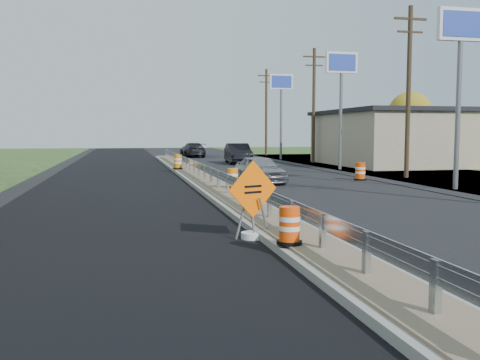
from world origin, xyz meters
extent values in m
plane|color=black|center=(0.00, 0.00, 0.00)|extent=(140.00, 140.00, 0.00)
cube|color=black|center=(-4.40, 10.00, 0.01)|extent=(7.20, 120.00, 0.01)
cube|color=gray|center=(0.00, 8.00, 0.09)|extent=(1.60, 55.00, 0.18)
cube|color=brown|center=(0.00, 8.00, 0.20)|extent=(1.25, 55.00, 0.05)
cube|color=silver|center=(0.00, -12.00, 0.58)|extent=(0.10, 0.15, 0.70)
cube|color=silver|center=(0.00, -10.00, 0.58)|extent=(0.10, 0.15, 0.70)
cube|color=silver|center=(0.00, -8.00, 0.58)|extent=(0.10, 0.15, 0.70)
cube|color=silver|center=(0.00, -6.00, 0.58)|extent=(0.10, 0.15, 0.70)
cube|color=silver|center=(0.00, -4.00, 0.58)|extent=(0.10, 0.15, 0.70)
cube|color=silver|center=(0.00, -2.00, 0.58)|extent=(0.10, 0.15, 0.70)
cube|color=silver|center=(0.00, 0.00, 0.58)|extent=(0.10, 0.15, 0.70)
cube|color=silver|center=(0.00, 2.00, 0.58)|extent=(0.10, 0.15, 0.70)
cube|color=silver|center=(0.00, 4.00, 0.58)|extent=(0.10, 0.15, 0.70)
cube|color=silver|center=(0.00, 6.00, 0.58)|extent=(0.10, 0.15, 0.70)
cube|color=silver|center=(0.00, 8.00, 0.58)|extent=(0.10, 0.15, 0.70)
cube|color=silver|center=(0.00, 10.00, 0.58)|extent=(0.10, 0.15, 0.70)
cube|color=silver|center=(0.00, 12.00, 0.58)|extent=(0.10, 0.15, 0.70)
cube|color=silver|center=(0.00, 14.00, 0.58)|extent=(0.10, 0.15, 0.70)
cube|color=silver|center=(0.00, 16.00, 0.58)|extent=(0.10, 0.15, 0.70)
cube|color=silver|center=(0.00, 18.00, 0.58)|extent=(0.10, 0.15, 0.70)
cube|color=silver|center=(0.00, 20.00, 0.58)|extent=(0.10, 0.15, 0.70)
cube|color=silver|center=(0.00, 22.00, 0.58)|extent=(0.10, 0.15, 0.70)
cube|color=silver|center=(0.00, 24.00, 0.58)|extent=(0.10, 0.15, 0.70)
cube|color=silver|center=(0.00, 26.00, 0.58)|extent=(0.10, 0.15, 0.70)
cube|color=silver|center=(0.00, 28.00, 0.58)|extent=(0.10, 0.15, 0.70)
cube|color=silver|center=(0.00, 30.00, 0.58)|extent=(0.10, 0.15, 0.70)
cube|color=silver|center=(0.00, 32.00, 0.58)|extent=(0.10, 0.15, 0.70)
cube|color=silver|center=(0.00, 9.00, 0.78)|extent=(0.04, 46.00, 0.34)
cube|color=silver|center=(0.00, 9.00, 0.70)|extent=(0.06, 46.00, 0.03)
cube|color=silver|center=(0.00, 9.00, 0.86)|extent=(0.06, 46.00, 0.03)
cube|color=tan|center=(21.00, 20.00, 2.00)|extent=(18.00, 12.00, 4.00)
cube|color=black|center=(21.00, 20.00, 4.12)|extent=(18.50, 12.50, 0.30)
cube|color=black|center=(12.05, 20.00, 1.60)|extent=(0.08, 7.20, 2.20)
cylinder|color=slate|center=(10.50, 3.00, 3.40)|extent=(0.22, 0.22, 6.80)
cube|color=white|center=(10.50, 3.00, 7.20)|extent=(2.20, 0.25, 1.40)
cube|color=#263FB2|center=(10.50, 3.00, 7.20)|extent=(1.90, 0.30, 1.10)
cylinder|color=slate|center=(10.50, 16.00, 3.40)|extent=(0.22, 0.22, 6.80)
cube|color=white|center=(10.50, 16.00, 7.20)|extent=(2.20, 0.25, 1.40)
cube|color=#263FB2|center=(10.50, 16.00, 7.20)|extent=(1.90, 0.30, 1.10)
cylinder|color=slate|center=(10.50, 30.00, 3.40)|extent=(0.22, 0.22, 6.80)
cube|color=white|center=(10.50, 30.00, 7.20)|extent=(2.20, 0.25, 1.40)
cube|color=#263FB2|center=(10.50, 30.00, 7.20)|extent=(1.90, 0.30, 1.10)
cylinder|color=#473523|center=(11.50, 9.00, 4.70)|extent=(0.26, 0.26, 9.40)
cube|color=#473523|center=(11.50, 9.00, 8.70)|extent=(1.90, 0.12, 0.12)
cube|color=#473523|center=(11.50, 9.00, 8.00)|extent=(1.50, 0.10, 0.10)
cylinder|color=#473523|center=(11.50, 24.00, 4.70)|extent=(0.26, 0.26, 9.40)
cube|color=#473523|center=(11.50, 24.00, 8.70)|extent=(1.90, 0.12, 0.12)
cube|color=#473523|center=(11.50, 24.00, 8.00)|extent=(1.50, 0.10, 0.10)
cylinder|color=#473523|center=(11.50, 39.00, 4.70)|extent=(0.26, 0.26, 9.40)
cube|color=#473523|center=(11.50, 39.00, 8.70)|extent=(1.90, 0.12, 0.12)
cube|color=#473523|center=(11.50, 39.00, 8.00)|extent=(1.50, 0.10, 0.10)
cylinder|color=#473523|center=(26.00, 34.00, 1.54)|extent=(0.36, 0.36, 3.08)
sphere|color=gold|center=(26.00, 34.00, 4.55)|extent=(4.62, 4.62, 4.62)
cylinder|color=white|center=(-0.90, -5.76, 0.08)|extent=(0.57, 0.57, 0.16)
cube|color=slate|center=(-1.19, -5.76, 0.51)|extent=(0.33, 0.16, 0.99)
cube|color=slate|center=(-0.61, -5.76, 0.51)|extent=(0.33, 0.16, 0.99)
cube|color=slate|center=(-0.90, -5.71, 0.51)|extent=(0.13, 0.25, 1.00)
cube|color=#FF6305|center=(-0.90, -5.76, 1.20)|extent=(1.29, 0.52, 1.37)
cube|color=black|center=(-0.90, -5.78, 1.27)|extent=(0.46, 0.18, 0.05)
cube|color=black|center=(-0.90, -5.78, 1.13)|extent=(0.46, 0.18, 0.05)
cylinder|color=black|center=(-0.55, -7.54, 0.27)|extent=(0.54, 0.54, 0.07)
cylinder|color=#FF490A|center=(-0.55, -7.54, 0.64)|extent=(0.43, 0.43, 0.75)
cylinder|color=white|center=(-0.55, -7.54, 0.77)|extent=(0.44, 0.44, 0.10)
cylinder|color=white|center=(-0.55, -7.54, 0.57)|extent=(0.44, 0.44, 0.10)
cylinder|color=black|center=(0.55, 3.77, 0.27)|extent=(0.56, 0.56, 0.07)
cylinder|color=orange|center=(0.55, 3.77, 0.66)|extent=(0.44, 0.44, 0.78)
cylinder|color=white|center=(0.55, 3.77, 0.79)|extent=(0.46, 0.46, 0.10)
cylinder|color=white|center=(0.55, 3.77, 0.58)|extent=(0.46, 0.46, 0.10)
cylinder|color=black|center=(-0.55, 15.74, 0.27)|extent=(0.62, 0.62, 0.08)
cylinder|color=orange|center=(-0.55, 15.74, 0.71)|extent=(0.50, 0.50, 0.87)
cylinder|color=white|center=(-0.55, 15.74, 0.85)|extent=(0.51, 0.51, 0.11)
cylinder|color=white|center=(-0.55, 15.74, 0.62)|extent=(0.51, 0.51, 0.11)
cylinder|color=black|center=(8.41, 8.30, 0.04)|extent=(0.65, 0.65, 0.09)
cylinder|color=#E84A09|center=(8.41, 8.30, 0.50)|extent=(0.52, 0.52, 0.90)
cylinder|color=white|center=(8.41, 8.30, 0.65)|extent=(0.53, 0.53, 0.12)
cylinder|color=white|center=(8.41, 8.30, 0.41)|extent=(0.53, 0.53, 0.12)
imported|color=#A5A5A9|center=(2.85, 8.06, 0.69)|extent=(2.14, 4.21, 1.37)
imported|color=black|center=(5.22, 24.50, 0.82)|extent=(2.08, 5.11, 1.65)
imported|color=black|center=(3.08, 36.79, 0.74)|extent=(2.28, 5.15, 1.47)
camera|label=1|loc=(-3.89, -18.02, 2.55)|focal=40.00mm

